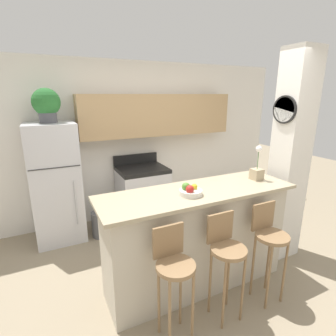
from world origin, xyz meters
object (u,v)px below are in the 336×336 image
object	(u,v)px
potted_plant_on_fridge	(46,104)
orchid_vase	(257,170)
bar_stool_right	(269,238)
trash_bin	(102,224)
fruit_bowl	(190,191)
refrigerator	(56,183)
stove_range	(143,194)
bar_stool_mid	(226,252)
bar_stool_left	(174,268)

from	to	relation	value
potted_plant_on_fridge	orchid_vase	xyz separation A→B (m)	(2.04, -1.67, -0.71)
bar_stool_right	trash_bin	world-z (taller)	bar_stool_right
fruit_bowl	trash_bin	distance (m)	1.91
potted_plant_on_fridge	fruit_bowl	world-z (taller)	potted_plant_on_fridge
refrigerator	bar_stool_right	xyz separation A→B (m)	(1.79, -2.17, -0.17)
stove_range	orchid_vase	distance (m)	1.99
bar_stool_right	fruit_bowl	xyz separation A→B (m)	(-0.67, 0.41, 0.47)
orchid_vase	trash_bin	xyz separation A→B (m)	(-1.50, 1.47, -1.02)
bar_stool_right	bar_stool_mid	bearing A→B (deg)	180.00
bar_stool_left	stove_range	bearing A→B (deg)	76.07
refrigerator	stove_range	size ratio (longest dim) A/B	1.57
orchid_vase	refrigerator	bearing A→B (deg)	140.67
stove_range	potted_plant_on_fridge	world-z (taller)	potted_plant_on_fridge
stove_range	fruit_bowl	distance (m)	1.90
bar_stool_right	orchid_vase	bearing A→B (deg)	62.59
stove_range	orchid_vase	xyz separation A→B (m)	(0.77, -1.68, 0.75)
stove_range	bar_stool_right	bearing A→B (deg)	-76.68
bar_stool_right	fruit_bowl	distance (m)	0.91
bar_stool_right	orchid_vase	world-z (taller)	orchid_vase
orchid_vase	trash_bin	size ratio (longest dim) A/B	1.03
refrigerator	orchid_vase	size ratio (longest dim) A/B	4.28
stove_range	trash_bin	xyz separation A→B (m)	(-0.73, -0.21, -0.27)
refrigerator	fruit_bowl	xyz separation A→B (m)	(1.12, -1.76, 0.30)
potted_plant_on_fridge	trash_bin	world-z (taller)	potted_plant_on_fridge
refrigerator	stove_range	distance (m)	1.33
orchid_vase	fruit_bowl	size ratio (longest dim) A/B	1.76
stove_range	bar_stool_right	xyz separation A→B (m)	(0.51, -2.17, 0.21)
refrigerator	trash_bin	xyz separation A→B (m)	(0.54, -0.21, -0.65)
refrigerator	bar_stool_mid	xyz separation A→B (m)	(1.26, -2.17, -0.17)
bar_stool_mid	trash_bin	distance (m)	2.14
potted_plant_on_fridge	bar_stool_mid	bearing A→B (deg)	-59.79
stove_range	bar_stool_mid	xyz separation A→B (m)	(-0.01, -2.17, 0.21)
refrigerator	orchid_vase	bearing A→B (deg)	-39.33
orchid_vase	bar_stool_left	bearing A→B (deg)	-159.32
bar_stool_right	trash_bin	distance (m)	2.37
orchid_vase	trash_bin	bearing A→B (deg)	135.66
stove_range	orchid_vase	world-z (taller)	orchid_vase
bar_stool_mid	bar_stool_right	world-z (taller)	same
potted_plant_on_fridge	trash_bin	xyz separation A→B (m)	(0.54, -0.21, -1.72)
potted_plant_on_fridge	refrigerator	bearing A→B (deg)	-62.27
bar_stool_left	bar_stool_right	size ratio (longest dim) A/B	1.00
orchid_vase	bar_stool_mid	bearing A→B (deg)	-147.74
orchid_vase	bar_stool_right	bearing A→B (deg)	-117.41
refrigerator	fruit_bowl	size ratio (longest dim) A/B	7.54
stove_range	trash_bin	size ratio (longest dim) A/B	2.82
potted_plant_on_fridge	fruit_bowl	bearing A→B (deg)	-57.56
stove_range	fruit_bowl	size ratio (longest dim) A/B	4.81
bar_stool_left	orchid_vase	bearing A→B (deg)	20.68
bar_stool_mid	orchid_vase	bearing A→B (deg)	32.26
orchid_vase	trash_bin	distance (m)	2.33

